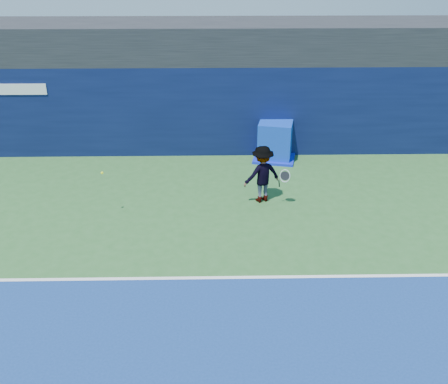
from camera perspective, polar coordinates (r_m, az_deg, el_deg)
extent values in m
cube|color=white|center=(11.06, -4.34, -9.78)|extent=(24.00, 0.10, 0.01)
cube|color=black|center=(17.65, -3.34, 16.92)|extent=(36.00, 3.00, 1.20)
cube|color=#0A1339|center=(17.17, -3.27, 9.43)|extent=(36.00, 1.00, 3.00)
cube|color=#0C33B3|center=(16.84, 5.87, 5.92)|extent=(1.28, 1.28, 1.29)
cube|color=#0D1DBF|center=(17.06, 5.78, 4.02)|extent=(1.60, 1.60, 0.09)
imported|color=white|center=(13.85, 4.39, 2.05)|extent=(1.21, 0.96, 1.64)
cylinder|color=black|center=(13.75, 6.32, 0.98)|extent=(0.08, 0.14, 0.26)
torus|color=silver|center=(13.61, 6.98, 1.84)|extent=(0.30, 0.17, 0.29)
cylinder|color=black|center=(13.61, 6.98, 1.84)|extent=(0.25, 0.13, 0.25)
sphere|color=yellow|center=(13.23, -13.76, 2.14)|extent=(0.07, 0.07, 0.07)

